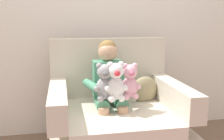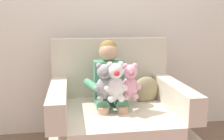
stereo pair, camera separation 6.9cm
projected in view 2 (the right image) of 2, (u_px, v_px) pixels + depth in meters
back_wall at (105, 13)px, 2.87m from camera, size 6.00×0.10×2.60m
armchair at (116, 123)px, 2.37m from camera, size 1.13×0.98×1.05m
seated_child at (110, 83)px, 2.33m from camera, size 0.45×0.39×0.82m
plush_grey at (104, 83)px, 2.15m from camera, size 0.18×0.15×0.31m
plush_pink at (130, 82)px, 2.20m from camera, size 0.18×0.14×0.30m
plush_white at (115, 82)px, 2.14m from camera, size 0.19×0.16×0.32m
throw_pillow at (146, 90)px, 2.50m from camera, size 0.28×0.16×0.26m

